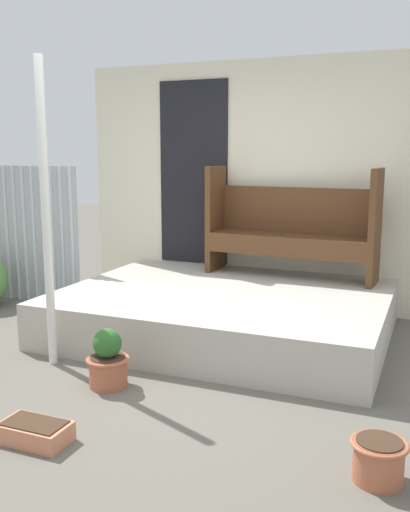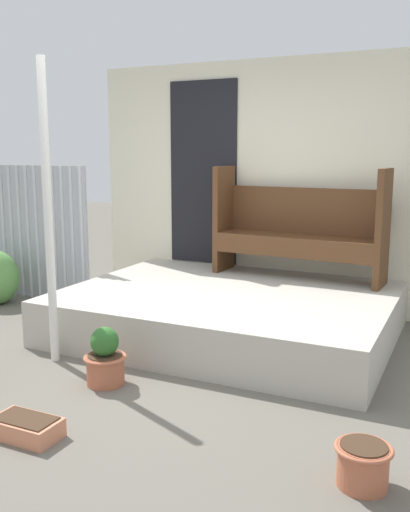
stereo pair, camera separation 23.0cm
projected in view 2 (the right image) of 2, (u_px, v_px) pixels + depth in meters
ground_plane at (149, 371)px, 4.35m from camera, size 24.00×24.00×0.00m
porch_slab at (229, 312)px, 5.22m from camera, size 2.87×2.22×0.41m
house_wall at (268, 185)px, 6.05m from camera, size 4.07×0.08×2.60m
fence_corrugated at (4, 230)px, 6.62m from camera, size 2.36×0.05×1.51m
support_post at (48, 215)px, 4.38m from camera, size 0.07×0.07×2.35m
bench at (299, 225)px, 5.66m from camera, size 1.73×0.51×1.10m
flower_pot_middle at (105, 359)px, 4.09m from camera, size 0.31×0.31×0.43m
flower_pot_right at (363, 463)px, 2.84m from camera, size 0.29×0.29×0.22m
planter_box_rect at (26, 428)px, 3.34m from camera, size 0.41×0.23×0.12m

